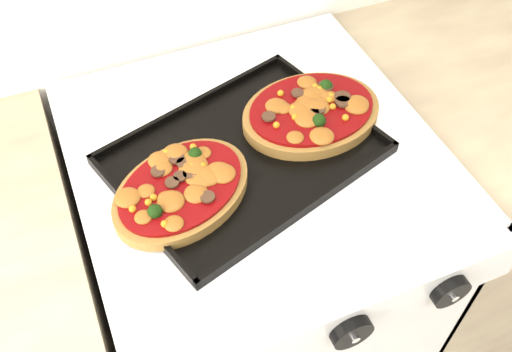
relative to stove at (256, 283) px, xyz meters
name	(u,v)px	position (x,y,z in m)	size (l,w,h in m)	color
stove	(256,283)	(0.00, 0.00, 0.00)	(0.60, 0.60, 0.91)	silver
control_panel	(341,322)	(0.00, -0.31, 0.40)	(0.60, 0.02, 0.09)	silver
knob_center	(352,332)	(0.01, -0.33, 0.40)	(0.06, 0.06, 0.02)	black
knob_right	(450,292)	(0.17, -0.33, 0.40)	(0.06, 0.06, 0.02)	black
baking_tray	(244,153)	(-0.03, -0.02, 0.47)	(0.41, 0.30, 0.02)	black
pizza_left	(181,189)	(-0.15, -0.06, 0.48)	(0.23, 0.17, 0.03)	olive
pizza_right	(311,111)	(0.11, 0.01, 0.48)	(0.24, 0.19, 0.04)	olive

